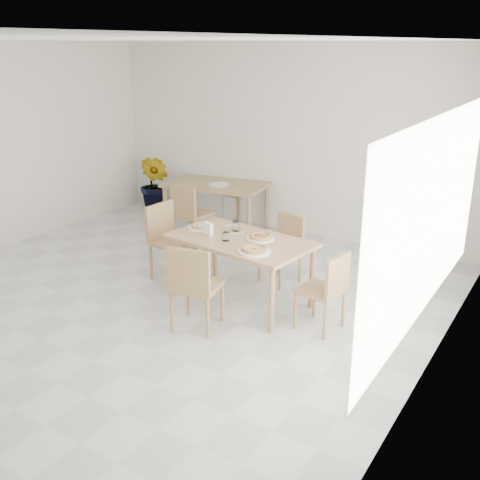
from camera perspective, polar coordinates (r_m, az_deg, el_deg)
The scene contains 22 objects.
room at distance 4.57m, azimuth 18.99°, elevation 2.11°, with size 7.28×7.00×7.00m.
main_table at distance 6.16m, azimuth -0.00°, elevation -0.56°, with size 1.66×1.07×0.75m.
chair_south at distance 5.59m, azimuth -4.78°, elevation -4.29°, with size 0.54×0.54×0.92m.
chair_north at distance 6.81m, azimuth 4.54°, elevation -0.34°, with size 0.50×0.50×0.83m.
chair_west at distance 6.95m, azimuth -7.38°, elevation 0.45°, with size 0.49×0.49×0.93m.
chair_east at distance 5.67m, azimuth 8.87°, elevation -4.71°, with size 0.46×0.46×0.83m.
plate_margherita at distance 5.75m, azimuth 1.44°, elevation -1.14°, with size 0.34×0.34×0.02m, color white.
plate_mushroom at distance 6.49m, azimuth -4.05°, elevation 1.26°, with size 0.29×0.29×0.02m, color white.
plate_pepperoni at distance 6.13m, azimuth 2.08°, elevation 0.18°, with size 0.31×0.31×0.02m, color white.
pizza_margherita at distance 5.74m, azimuth 1.45°, elevation -0.93°, with size 0.34×0.34×0.03m.
pizza_mushroom at distance 6.49m, azimuth -4.06°, elevation 1.45°, with size 0.26×0.26×0.03m.
pizza_pepperoni at distance 6.12m, azimuth 2.08°, elevation 0.39°, with size 0.30×0.30×0.03m.
tumbler_a at distance 6.38m, azimuth -0.43°, elevation 1.41°, with size 0.08×0.08×0.11m, color white.
tumbler_b at distance 6.06m, azimuth -1.46°, elevation 0.36°, with size 0.07×0.07×0.10m, color white.
napkin_holder at distance 6.24m, azimuth -3.24°, elevation 1.09°, with size 0.14×0.10×0.14m.
fork_a at distance 6.61m, azimuth -0.82°, elevation 1.59°, with size 0.02×0.19×0.01m, color silver.
fork_b at distance 6.33m, azimuth -0.20°, elevation 0.76°, with size 0.02×0.19×0.01m, color silver.
second_table at distance 8.63m, azimuth -2.45°, elevation 5.26°, with size 1.64×1.10×0.75m.
chair_back_s at distance 7.98m, azimuth -5.20°, elevation 2.99°, with size 0.49×0.49×0.92m.
chair_back_n at distance 9.40m, azimuth 0.08°, elevation 5.20°, with size 0.45×0.45×0.81m.
plate_empty at distance 8.50m, azimuth -2.15°, elevation 5.67°, with size 0.30×0.30×0.02m, color white.
potted_plant at distance 9.72m, azimuth -8.62°, elevation 5.64°, with size 0.55×0.44×1.00m, color #1F6726.
Camera 1 is at (3.92, -3.99, 2.77)m, focal length 42.00 mm.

